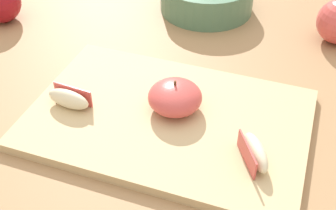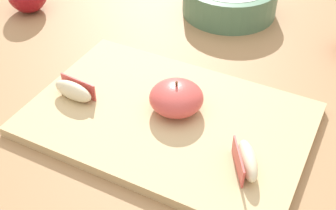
{
  "view_description": "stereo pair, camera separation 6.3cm",
  "coord_description": "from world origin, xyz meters",
  "px_view_note": "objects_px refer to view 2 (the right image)",
  "views": [
    {
      "loc": [
        0.22,
        -0.52,
        1.21
      ],
      "look_at": [
        0.05,
        -0.06,
        0.8
      ],
      "focal_mm": 47.07,
      "sensor_mm": 36.0,
      "label": 1
    },
    {
      "loc": [
        0.27,
        -0.49,
        1.21
      ],
      "look_at": [
        0.05,
        -0.06,
        0.8
      ],
      "focal_mm": 47.07,
      "sensor_mm": 36.0,
      "label": 2
    }
  ],
  "objects_px": {
    "cutting_board": "(168,119)",
    "apple_wedge_front": "(247,160)",
    "apple_wedge_middle": "(74,91)",
    "apple_half_skin_up": "(176,98)"
  },
  "relations": [
    {
      "from": "cutting_board",
      "to": "apple_wedge_front",
      "type": "height_order",
      "value": "apple_wedge_front"
    },
    {
      "from": "apple_wedge_middle",
      "to": "apple_wedge_front",
      "type": "bearing_deg",
      "value": -3.39
    },
    {
      "from": "apple_half_skin_up",
      "to": "apple_wedge_front",
      "type": "xyz_separation_m",
      "value": [
        0.13,
        -0.06,
        -0.01
      ]
    },
    {
      "from": "apple_half_skin_up",
      "to": "apple_wedge_middle",
      "type": "xyz_separation_m",
      "value": [
        -0.15,
        -0.05,
        -0.01
      ]
    },
    {
      "from": "apple_half_skin_up",
      "to": "cutting_board",
      "type": "bearing_deg",
      "value": -103.57
    },
    {
      "from": "apple_half_skin_up",
      "to": "apple_wedge_front",
      "type": "relative_size",
      "value": 1.15
    },
    {
      "from": "apple_half_skin_up",
      "to": "apple_wedge_front",
      "type": "height_order",
      "value": "apple_half_skin_up"
    },
    {
      "from": "apple_half_skin_up",
      "to": "apple_wedge_middle",
      "type": "bearing_deg",
      "value": -162.23
    },
    {
      "from": "apple_wedge_middle",
      "to": "cutting_board",
      "type": "bearing_deg",
      "value": 11.59
    },
    {
      "from": "cutting_board",
      "to": "apple_wedge_front",
      "type": "distance_m",
      "value": 0.15
    }
  ]
}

